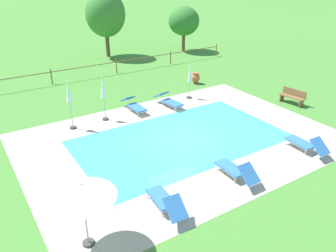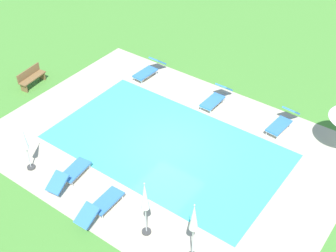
# 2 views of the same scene
# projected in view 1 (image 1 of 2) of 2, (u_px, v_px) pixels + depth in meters

# --- Properties ---
(ground_plane) EXTENTS (160.00, 160.00, 0.00)m
(ground_plane) POSITION_uv_depth(u_px,v_px,m) (181.00, 139.00, 16.10)
(ground_plane) COLOR #478433
(pool_deck_paving) EXTENTS (14.29, 10.23, 0.01)m
(pool_deck_paving) POSITION_uv_depth(u_px,v_px,m) (181.00, 139.00, 16.10)
(pool_deck_paving) COLOR #B2A893
(pool_deck_paving) RESTS_ON ground
(swimming_pool_water) EXTENTS (9.64, 5.59, 0.01)m
(swimming_pool_water) POSITION_uv_depth(u_px,v_px,m) (181.00, 139.00, 16.10)
(swimming_pool_water) COLOR #42CCD6
(swimming_pool_water) RESTS_ON ground
(pool_coping_rim) EXTENTS (10.12, 6.07, 0.01)m
(pool_coping_rim) POSITION_uv_depth(u_px,v_px,m) (181.00, 139.00, 16.09)
(pool_coping_rim) COLOR #C0B59F
(pool_coping_rim) RESTS_ON ground
(sun_lounger_north_near_steps) EXTENTS (0.85, 2.11, 0.75)m
(sun_lounger_north_near_steps) POSITION_uv_depth(u_px,v_px,m) (169.00, 100.00, 19.66)
(sun_lounger_north_near_steps) COLOR #3370BC
(sun_lounger_north_near_steps) RESTS_ON ground
(sun_lounger_north_mid) EXTENTS (0.68, 2.02, 0.84)m
(sun_lounger_north_mid) POSITION_uv_depth(u_px,v_px,m) (305.00, 144.00, 14.94)
(sun_lounger_north_mid) COLOR #3370BC
(sun_lounger_north_mid) RESTS_ON ground
(sun_lounger_north_far) EXTENTS (0.66, 2.08, 0.73)m
(sun_lounger_north_far) POSITION_uv_depth(u_px,v_px,m) (134.00, 105.00, 19.04)
(sun_lounger_north_far) COLOR #3370BC
(sun_lounger_north_far) RESTS_ON ground
(sun_lounger_north_end) EXTENTS (0.75, 2.03, 0.85)m
(sun_lounger_north_end) POSITION_uv_depth(u_px,v_px,m) (165.00, 201.00, 11.35)
(sun_lounger_north_end) COLOR #3370BC
(sun_lounger_north_end) RESTS_ON ground
(sun_lounger_south_near_corner) EXTENTS (0.63, 2.00, 0.85)m
(sun_lounger_south_near_corner) POSITION_uv_depth(u_px,v_px,m) (235.00, 170.00, 13.06)
(sun_lounger_south_near_corner) COLOR #3370BC
(sun_lounger_south_near_corner) RESTS_ON ground
(patio_umbrella_open_foreground) EXTENTS (1.92, 1.92, 2.17)m
(patio_umbrella_open_foreground) POSITION_uv_depth(u_px,v_px,m) (82.00, 191.00, 9.29)
(patio_umbrella_open_foreground) COLOR #383838
(patio_umbrella_open_foreground) RESTS_ON ground
(patio_umbrella_closed_row_west) EXTENTS (0.32, 0.32, 2.25)m
(patio_umbrella_closed_row_west) POSITION_uv_depth(u_px,v_px,m) (190.00, 76.00, 20.42)
(patio_umbrella_closed_row_west) COLOR #383838
(patio_umbrella_closed_row_west) RESTS_ON ground
(patio_umbrella_closed_row_mid_west) EXTENTS (0.32, 0.32, 2.50)m
(patio_umbrella_closed_row_mid_west) POSITION_uv_depth(u_px,v_px,m) (69.00, 95.00, 16.43)
(patio_umbrella_closed_row_mid_west) COLOR #383838
(patio_umbrella_closed_row_mid_west) RESTS_ON ground
(patio_umbrella_closed_row_centre) EXTENTS (0.32, 0.32, 2.39)m
(patio_umbrella_closed_row_centre) POSITION_uv_depth(u_px,v_px,m) (103.00, 91.00, 17.43)
(patio_umbrella_closed_row_centre) COLOR #383838
(patio_umbrella_closed_row_centre) RESTS_ON ground
(wooden_bench_lawn_side) EXTENTS (0.62, 1.54, 0.87)m
(wooden_bench_lawn_side) POSITION_uv_depth(u_px,v_px,m) (293.00, 96.00, 20.00)
(wooden_bench_lawn_side) COLOR brown
(wooden_bench_lawn_side) RESTS_ON ground
(terracotta_urn_near_fence) EXTENTS (0.57, 0.57, 0.77)m
(terracotta_urn_near_fence) POSITION_uv_depth(u_px,v_px,m) (196.00, 78.00, 23.38)
(terracotta_urn_near_fence) COLOR #A85B38
(terracotta_urn_near_fence) RESTS_ON ground
(perimeter_fence) EXTENTS (24.24, 0.08, 1.05)m
(perimeter_fence) POSITION_uv_depth(u_px,v_px,m) (85.00, 69.00, 24.31)
(perimeter_fence) COLOR brown
(perimeter_fence) RESTS_ON ground
(tree_far_west) EXTENTS (2.82, 2.82, 4.02)m
(tree_far_west) POSITION_uv_depth(u_px,v_px,m) (184.00, 21.00, 31.15)
(tree_far_west) COLOR brown
(tree_far_west) RESTS_ON ground
(tree_centre) EXTENTS (3.37, 3.37, 5.55)m
(tree_centre) POSITION_uv_depth(u_px,v_px,m) (105.00, 14.00, 28.84)
(tree_centre) COLOR brown
(tree_centre) RESTS_ON ground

